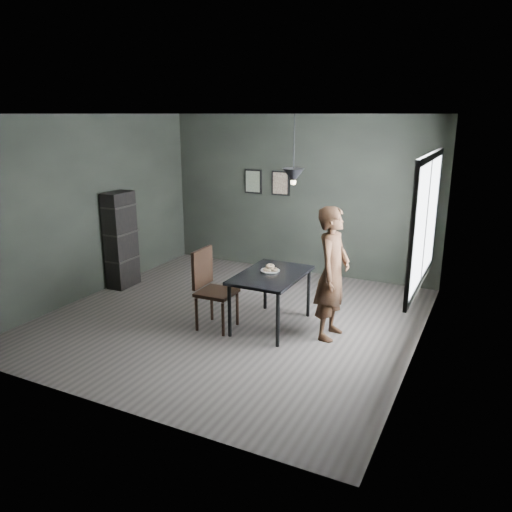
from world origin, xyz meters
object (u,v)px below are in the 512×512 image
at_px(cafe_table, 271,279).
at_px(wood_chair, 210,284).
at_px(shelf_unit, 121,240).
at_px(pendant_lamp, 293,176).
at_px(white_plate, 270,271).
at_px(woman, 332,273).

bearing_deg(cafe_table, wood_chair, -152.46).
height_order(cafe_table, shelf_unit, shelf_unit).
distance_m(wood_chair, pendant_lamp, 1.80).
bearing_deg(cafe_table, white_plate, 122.53).
bearing_deg(shelf_unit, cafe_table, -9.86).
bearing_deg(shelf_unit, wood_chair, -21.59).
distance_m(woman, wood_chair, 1.62).
xyz_separation_m(wood_chair, shelf_unit, (-2.20, 0.79, 0.18)).
bearing_deg(pendant_lamp, white_plate, -176.41).
xyz_separation_m(cafe_table, pendant_lamp, (0.25, 0.10, 1.38)).
xyz_separation_m(cafe_table, shelf_unit, (-2.92, 0.42, 0.12)).
relative_size(white_plate, wood_chair, 0.21).
bearing_deg(cafe_table, shelf_unit, 171.85).
relative_size(wood_chair, shelf_unit, 0.68).
height_order(wood_chair, shelf_unit, shelf_unit).
distance_m(cafe_table, woman, 0.85).
height_order(cafe_table, pendant_lamp, pendant_lamp).
distance_m(cafe_table, pendant_lamp, 1.41).
height_order(white_plate, wood_chair, wood_chair).
distance_m(woman, shelf_unit, 3.77).
relative_size(cafe_table, shelf_unit, 0.76).
relative_size(shelf_unit, pendant_lamp, 1.83).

